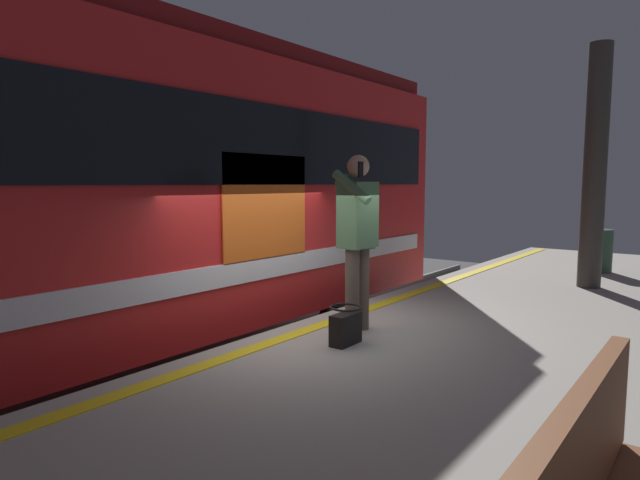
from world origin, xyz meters
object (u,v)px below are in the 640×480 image
Objects in this scene: passenger at (357,228)px; handbag at (346,327)px; station_column at (595,168)px; train_carriage at (3,184)px; trash_bin at (599,251)px.

handbag is (0.45, 0.18, -0.87)m from passenger.
station_column is at bearing 164.79° from handbag.
station_column is at bearing 160.78° from passenger.
train_carriage is at bearing -52.84° from passenger.
train_carriage is 17.08× the size of trash_bin.
passenger reaches higher than trash_bin.
trash_bin is at bearing 167.47° from passenger.
handbag is at bearing -9.94° from trash_bin.
trash_bin is at bearing -174.31° from station_column.
trash_bin is (-1.54, -0.15, -1.34)m from station_column.
train_carriage is at bearing -34.51° from station_column.
trash_bin is (-5.47, 1.22, -0.68)m from passenger.
passenger is at bearing -158.28° from handbag.
station_column is at bearing 5.69° from trash_bin.
trash_bin is at bearing 170.06° from handbag.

